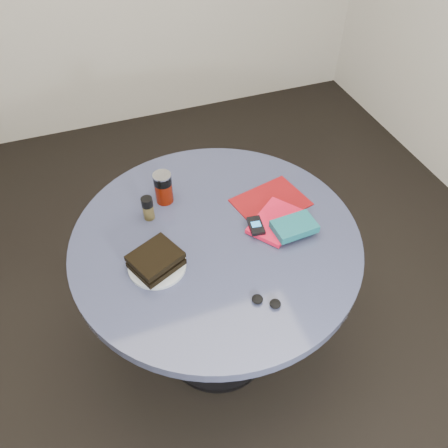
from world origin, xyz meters
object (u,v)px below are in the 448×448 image
object	(u,v)px
sandwich	(156,260)
pepper_grinder	(148,208)
novel	(294,227)
red_book	(275,221)
magazine	(271,202)
table	(216,265)
headphones	(266,301)
plate	(157,265)
mp3_player	(256,226)
soda_can	(163,188)

from	to	relation	value
sandwich	pepper_grinder	distance (m)	0.23
novel	red_book	bearing A→B (deg)	118.71
magazine	red_book	xyz separation A→B (m)	(-0.03, -0.10, 0.01)
table	headphones	bearing A→B (deg)	-80.04
table	headphones	distance (m)	0.36
table	plate	size ratio (longest dim) A/B	5.30
magazine	red_book	size ratio (longest dim) A/B	1.29
table	novel	xyz separation A→B (m)	(0.26, -0.08, 0.20)
headphones	novel	bearing A→B (deg)	48.62
novel	mp3_player	distance (m)	0.13
sandwich	soda_can	xyz separation A→B (m)	(0.10, 0.30, 0.02)
plate	novel	distance (m)	0.48
pepper_grinder	plate	bearing A→B (deg)	-96.64
table	headphones	size ratio (longest dim) A/B	10.79
magazine	mp3_player	world-z (taller)	mp3_player
table	novel	size ratio (longest dim) A/B	6.90
sandwich	mp3_player	size ratio (longest dim) A/B	2.14
plate	red_book	bearing A→B (deg)	5.80
novel	magazine	bearing A→B (deg)	89.87
sandwich	novel	xyz separation A→B (m)	(0.48, -0.01, -0.00)
table	magazine	distance (m)	0.31
table	soda_can	distance (m)	0.35
soda_can	mp3_player	distance (m)	0.37
plate	magazine	distance (m)	0.49
magazine	novel	size ratio (longest dim) A/B	1.76
mp3_player	headphones	world-z (taller)	mp3_player
novel	pepper_grinder	bearing A→B (deg)	147.92
plate	soda_can	xyz separation A→B (m)	(0.10, 0.29, 0.06)
table	red_book	bearing A→B (deg)	-4.26
magazine	novel	xyz separation A→B (m)	(0.01, -0.17, 0.03)
mp3_player	novel	bearing A→B (deg)	-24.69
soda_can	magazine	size ratio (longest dim) A/B	0.49
table	red_book	world-z (taller)	red_book
mp3_player	sandwich	bearing A→B (deg)	-173.70
pepper_grinder	red_book	world-z (taller)	pepper_grinder
soda_can	magazine	xyz separation A→B (m)	(0.37, -0.15, -0.06)
headphones	plate	bearing A→B (deg)	137.97
novel	soda_can	bearing A→B (deg)	136.53
table	mp3_player	xyz separation A→B (m)	(0.14, -0.02, 0.19)
magazine	headphones	world-z (taller)	headphones
plate	soda_can	bearing A→B (deg)	71.06
plate	novel	xyz separation A→B (m)	(0.48, -0.02, 0.03)
table	pepper_grinder	xyz separation A→B (m)	(-0.19, 0.16, 0.21)
table	sandwich	bearing A→B (deg)	-163.94
sandwich	novel	bearing A→B (deg)	-1.76
plate	sandwich	world-z (taller)	sandwich
red_book	mp3_player	xyz separation A→B (m)	(-0.08, -0.01, 0.01)
red_book	headphones	size ratio (longest dim) A/B	2.14
table	plate	bearing A→B (deg)	-164.65
mp3_player	red_book	bearing A→B (deg)	5.94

